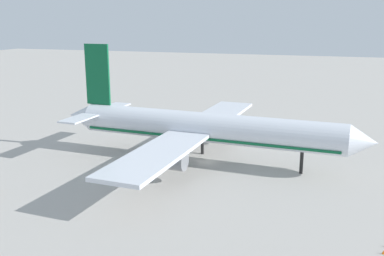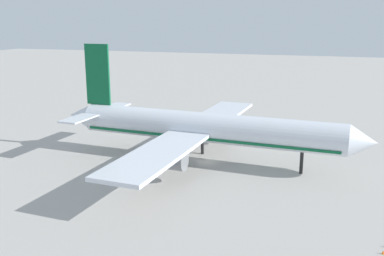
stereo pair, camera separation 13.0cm
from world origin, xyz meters
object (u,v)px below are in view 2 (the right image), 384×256
airliner (201,128)px  traffic_cone_1 (146,118)px  traffic_cone_3 (383,252)px  traffic_cone_2 (169,114)px

airliner → traffic_cone_1: size_ratio=123.62×
traffic_cone_1 → traffic_cone_3: size_ratio=1.00×
traffic_cone_1 → traffic_cone_2: same height
airliner → traffic_cone_3: size_ratio=123.62×
airliner → traffic_cone_2: 48.51m
traffic_cone_1 → traffic_cone_3: bearing=-45.1°
airliner → traffic_cone_3: airliner is taller
traffic_cone_1 → traffic_cone_3: same height
airliner → traffic_cone_1: (-28.10, 33.51, -7.11)m
traffic_cone_1 → traffic_cone_2: size_ratio=1.00×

